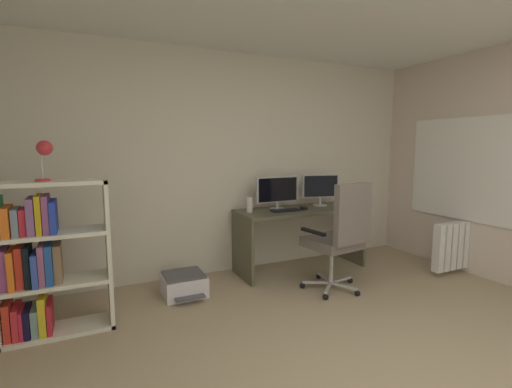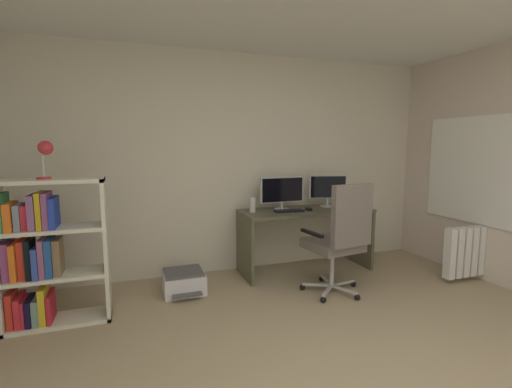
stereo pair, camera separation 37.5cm
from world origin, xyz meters
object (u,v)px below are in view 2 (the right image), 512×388
Objects in this scene: desk_lamp at (45,151)px; monitor_main at (282,191)px; monitor_secondary at (328,188)px; keyboard at (289,211)px; desk at (306,225)px; printer at (184,282)px; desktop_speaker at (253,205)px; radiator at (475,251)px; bookshelf at (43,254)px; computer_mouse at (309,209)px; office_chair at (340,236)px.

monitor_main is at bearing 13.74° from desk_lamp.
keyboard is (-0.60, -0.17, -0.22)m from monitor_secondary.
keyboard reaches higher than desk.
desktop_speaker is at bearing 14.74° from printer.
keyboard reaches higher than printer.
desk_lamp is at bearing 174.12° from radiator.
desktop_speaker is at bearing 157.42° from radiator.
bookshelf reaches higher than desktop_speaker.
desk is at bearing 97.67° from computer_mouse.
desk_lamp is at bearing -169.06° from monitor_secondary.
office_chair is (0.63, -0.84, -0.22)m from desktop_speaker.
monitor_secondary is 1.79m from radiator.
monitor_secondary reaches higher than radiator.
computer_mouse is 0.59× the size of desktop_speaker.
office_chair is at bearing -53.06° from desktop_speaker.
printer is at bearing -167.00° from computer_mouse.
keyboard is (0.02, -0.17, -0.21)m from monitor_main.
computer_mouse is 1.92m from radiator.
office_chair is at bearing -22.97° from printer.
monitor_secondary reaches higher than printer.
keyboard is at bearing -83.38° from monitor_main.
monitor_secondary is at bearing 2.71° from desktop_speaker.
desk is at bearing 10.32° from desk_lamp.
radiator is at bearing -17.75° from computer_mouse.
desk_lamp is (0.08, -0.00, 0.86)m from bookshelf.
desktop_speaker is 0.15× the size of office_chair.
monitor_main is at bearing 101.07° from keyboard.
printer is at bearing 14.29° from bookshelf.
desk_lamp reaches higher than computer_mouse.
desktop_speaker is 2.12m from bookshelf.
keyboard is 0.29× the size of office_chair.
desk_lamp reaches higher than desk.
radiator is at bearing -28.84° from desk.
keyboard is at bearing 156.18° from radiator.
desktop_speaker reaches higher than computer_mouse.
radiator is (1.67, -0.92, -0.22)m from desk.
computer_mouse is at bearing 4.40° from keyboard.
monitor_secondary is 0.38× the size of bookshelf.
radiator is at bearing -13.30° from printer.
monitor_main is 0.62m from monitor_secondary.
monitor_main reaches higher than desk.
keyboard is 0.43m from desktop_speaker.
radiator is (1.94, -1.01, -0.64)m from monitor_main.
keyboard is at bearing 107.41° from office_chair.
printer is at bearing -167.66° from monitor_main.
desk is 2.81m from desk_lamp.
computer_mouse is (0.27, -0.17, -0.21)m from monitor_main.
desktop_speaker is at bearing 15.03° from desk_lamp.
bookshelf reaches higher than radiator.
desktop_speaker is 0.20× the size of radiator.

